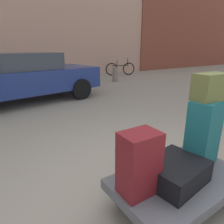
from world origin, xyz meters
The scene contains 10 objects.
ground_plane centered at (0.00, 0.00, 0.00)m, with size 60.00×60.00×0.00m, color gray.
luggage_cart centered at (0.00, 0.00, 0.27)m, with size 1.33×0.80×0.34m.
suitcase_teal_center centered at (0.38, 0.04, 0.70)m, with size 0.42×0.23×0.72m, color #144C51.
suitcase_black_front_right centered at (-0.09, -0.01, 0.44)m, with size 0.56×0.46×0.21m, color black.
suitcase_maroon_stacked_top centered at (-0.47, 0.07, 0.62)m, with size 0.33×0.24×0.56m, color maroon.
duffel_bag_olive_topmost_pile centered at (0.38, 0.04, 1.19)m, with size 0.36×0.19×0.26m, color #4C5128.
parked_car centered at (-0.46, 5.30, 0.76)m, with size 4.50×2.37×1.42m.
bicycle_leaning centered at (5.54, 8.69, 0.37)m, with size 1.67×0.66×0.96m.
bollard_kerb_near centered at (2.54, 6.92, 0.33)m, with size 0.26×0.26×0.66m, color #72665B.
bollard_kerb_mid centered at (3.96, 6.92, 0.33)m, with size 0.26×0.26×0.66m, color #72665B.
Camera 1 is at (-1.48, -1.03, 1.55)m, focal length 32.15 mm.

